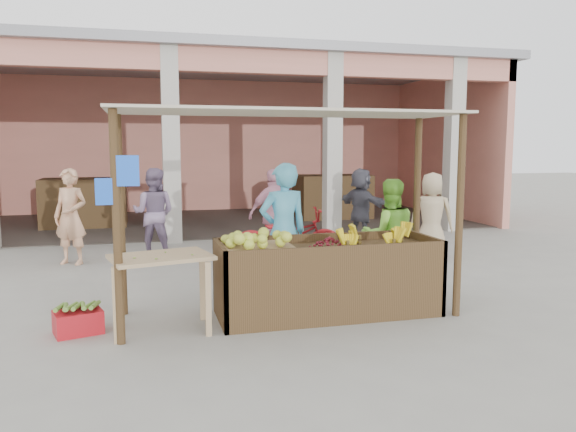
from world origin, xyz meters
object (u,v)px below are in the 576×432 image
object	(u,v)px
side_table	(161,268)
motorcycle	(288,237)
vendor_green	(389,233)
vendor_blue	(283,227)
fruit_stall	(328,281)
red_crate	(78,322)

from	to	relation	value
side_table	motorcycle	xyz separation A→B (m)	(2.13, 2.81, -0.18)
vendor_green	vendor_blue	bearing A→B (deg)	11.59
side_table	motorcycle	world-z (taller)	motorcycle
fruit_stall	red_crate	xyz separation A→B (m)	(-2.80, -0.00, -0.28)
red_crate	motorcycle	bearing A→B (deg)	25.25
red_crate	fruit_stall	bearing A→B (deg)	-16.27
vendor_green	motorcycle	world-z (taller)	vendor_green
motorcycle	fruit_stall	bearing A→B (deg)	-177.40
side_table	vendor_green	xyz separation A→B (m)	(3.07, 0.91, 0.13)
fruit_stall	red_crate	size ratio (longest dim) A/B	5.44
motorcycle	vendor_blue	bearing A→B (deg)	170.76
fruit_stall	motorcycle	bearing A→B (deg)	85.59
fruit_stall	red_crate	bearing A→B (deg)	-179.90
vendor_blue	fruit_stall	bearing A→B (deg)	106.97
fruit_stall	motorcycle	xyz separation A→B (m)	(0.21, 2.67, 0.11)
vendor_green	motorcycle	distance (m)	2.14
fruit_stall	red_crate	distance (m)	2.82
red_crate	motorcycle	size ratio (longest dim) A/B	0.25
side_table	red_crate	bearing A→B (deg)	157.80
red_crate	side_table	bearing A→B (deg)	-25.15
fruit_stall	motorcycle	size ratio (longest dim) A/B	1.34
side_table	vendor_green	distance (m)	3.20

